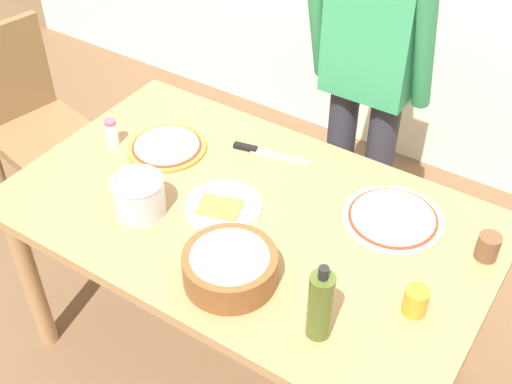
# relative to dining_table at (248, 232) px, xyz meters

# --- Properties ---
(ground) EXTENTS (8.00, 8.00, 0.00)m
(ground) POSITION_rel_dining_table_xyz_m (0.00, 0.00, -0.67)
(ground) COLOR brown
(dining_table) EXTENTS (1.60, 0.96, 0.76)m
(dining_table) POSITION_rel_dining_table_xyz_m (0.00, 0.00, 0.00)
(dining_table) COLOR #A37A4C
(dining_table) RESTS_ON ground
(person_cook) EXTENTS (0.49, 0.25, 1.62)m
(person_cook) POSITION_rel_dining_table_xyz_m (0.06, 0.76, 0.27)
(person_cook) COLOR #2D2D38
(person_cook) RESTS_ON ground
(chair_wooden_left) EXTENTS (0.47, 0.47, 0.95)m
(chair_wooden_left) POSITION_rel_dining_table_xyz_m (-1.32, 0.19, -0.13)
(chair_wooden_left) COLOR brown
(chair_wooden_left) RESTS_ON ground
(pizza_raw_on_board) EXTENTS (0.33, 0.33, 0.02)m
(pizza_raw_on_board) POSITION_rel_dining_table_xyz_m (0.42, 0.22, 0.10)
(pizza_raw_on_board) COLOR beige
(pizza_raw_on_board) RESTS_ON dining_table
(pizza_cooked_on_tray) EXTENTS (0.29, 0.29, 0.02)m
(pizza_cooked_on_tray) POSITION_rel_dining_table_xyz_m (-0.44, 0.12, 0.10)
(pizza_cooked_on_tray) COLOR #C67A33
(pizza_cooked_on_tray) RESTS_ON dining_table
(plate_with_slice) EXTENTS (0.26, 0.26, 0.02)m
(plate_with_slice) POSITION_rel_dining_table_xyz_m (-0.08, -0.03, 0.10)
(plate_with_slice) COLOR white
(plate_with_slice) RESTS_ON dining_table
(popcorn_bowl) EXTENTS (0.28, 0.28, 0.11)m
(popcorn_bowl) POSITION_rel_dining_table_xyz_m (0.12, -0.28, 0.15)
(popcorn_bowl) COLOR brown
(popcorn_bowl) RESTS_ON dining_table
(olive_oil_bottle) EXTENTS (0.07, 0.07, 0.26)m
(olive_oil_bottle) POSITION_rel_dining_table_xyz_m (0.43, -0.30, 0.20)
(olive_oil_bottle) COLOR #47561E
(olive_oil_bottle) RESTS_ON dining_table
(steel_pot) EXTENTS (0.17, 0.17, 0.13)m
(steel_pot) POSITION_rel_dining_table_xyz_m (-0.30, -0.19, 0.16)
(steel_pot) COLOR #B7B7BC
(steel_pot) RESTS_ON dining_table
(cup_orange) EXTENTS (0.07, 0.07, 0.08)m
(cup_orange) POSITION_rel_dining_table_xyz_m (0.62, -0.09, 0.13)
(cup_orange) COLOR orange
(cup_orange) RESTS_ON dining_table
(cup_small_brown) EXTENTS (0.07, 0.07, 0.08)m
(cup_small_brown) POSITION_rel_dining_table_xyz_m (0.72, 0.23, 0.13)
(cup_small_brown) COLOR brown
(cup_small_brown) RESTS_ON dining_table
(salt_shaker) EXTENTS (0.04, 0.04, 0.11)m
(salt_shaker) POSITION_rel_dining_table_xyz_m (-0.63, 0.04, 0.14)
(salt_shaker) COLOR white
(salt_shaker) RESTS_ON dining_table
(chef_knife) EXTENTS (0.29, 0.09, 0.02)m
(chef_knife) POSITION_rel_dining_table_xyz_m (-0.14, 0.29, 0.10)
(chef_knife) COLOR silver
(chef_knife) RESTS_ON dining_table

